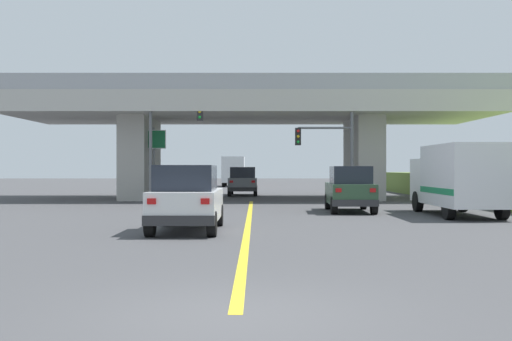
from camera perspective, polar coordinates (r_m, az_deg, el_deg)
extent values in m
plane|color=#424244|center=(39.36, -0.62, -2.61)|extent=(160.00, 160.00, 0.00)
cube|color=#B7B5AD|center=(39.49, -0.62, 5.67)|extent=(29.33, 10.46, 1.21)
cube|color=#A8A69F|center=(40.00, -10.83, 1.08)|extent=(1.62, 6.27, 5.09)
cube|color=#A8A69F|center=(39.90, 9.61, 1.08)|extent=(1.62, 6.27, 5.09)
cube|color=#9EA0A5|center=(34.57, -0.68, 8.22)|extent=(29.33, 0.20, 0.90)
cube|color=#9EA0A5|center=(44.65, -0.58, 6.40)|extent=(29.33, 0.20, 0.90)
cube|color=yellow|center=(22.23, -0.93, -4.76)|extent=(0.20, 28.09, 0.01)
cube|color=silver|center=(19.15, -6.56, -3.14)|extent=(1.94, 4.39, 0.90)
cube|color=#1E232D|center=(18.79, -6.67, -0.67)|extent=(1.71, 2.42, 0.76)
cube|color=#2D2D30|center=(17.05, -7.36, -4.60)|extent=(1.98, 0.20, 0.28)
cube|color=red|center=(17.05, -9.82, -2.81)|extent=(0.24, 0.06, 0.16)
cube|color=red|center=(16.86, -4.94, -2.84)|extent=(0.24, 0.06, 0.16)
cylinder|color=black|center=(20.92, -8.43, -4.10)|extent=(0.26, 0.72, 0.72)
cylinder|color=black|center=(20.74, -3.66, -4.13)|extent=(0.26, 0.72, 0.72)
cylinder|color=black|center=(17.68, -9.96, -4.88)|extent=(0.26, 0.72, 0.72)
cylinder|color=black|center=(17.47, -4.31, -4.94)|extent=(0.26, 0.72, 0.72)
cube|color=#2D4C33|center=(27.85, 8.38, -2.10)|extent=(2.03, 4.48, 0.90)
cube|color=#1E232D|center=(27.50, 8.46, -0.40)|extent=(1.73, 2.49, 0.76)
cube|color=#2D2D30|center=(25.73, 8.91, -2.98)|extent=(1.91, 0.27, 0.28)
cube|color=red|center=(25.56, 7.38, -1.81)|extent=(0.24, 0.07, 0.16)
cube|color=red|center=(25.73, 10.48, -1.80)|extent=(0.24, 0.07, 0.16)
cylinder|color=black|center=(29.44, 6.41, -2.85)|extent=(0.29, 0.73, 0.72)
cylinder|color=black|center=(29.62, 9.62, -2.84)|extent=(0.29, 0.73, 0.72)
cylinder|color=black|center=(26.15, 6.97, -3.24)|extent=(0.29, 0.73, 0.72)
cylinder|color=black|center=(26.34, 10.58, -3.21)|extent=(0.29, 0.73, 0.72)
cube|color=silver|center=(28.79, 16.36, -0.86)|extent=(2.20, 2.00, 1.90)
cube|color=silver|center=(25.66, 18.46, -0.41)|extent=(2.31, 4.56, 2.41)
cube|color=#197F4C|center=(25.67, 18.46, -1.76)|extent=(2.33, 4.47, 0.24)
cylinder|color=black|center=(28.55, 14.44, -2.77)|extent=(0.30, 0.90, 0.90)
cylinder|color=black|center=(29.12, 18.25, -2.72)|extent=(0.30, 0.90, 0.90)
cylinder|color=black|center=(24.31, 17.08, -3.29)|extent=(0.30, 0.90, 0.90)
cylinder|color=black|center=(24.97, 21.47, -3.20)|extent=(0.30, 0.90, 0.90)
cube|color=slate|center=(44.37, -1.43, -1.25)|extent=(1.98, 4.64, 0.90)
cube|color=#1E232D|center=(44.01, -1.44, -0.18)|extent=(1.74, 2.55, 0.76)
cube|color=#2D2D30|center=(42.11, -1.50, -1.75)|extent=(2.02, 0.20, 0.28)
cube|color=red|center=(42.05, -2.51, -1.03)|extent=(0.24, 0.06, 0.16)
cube|color=red|center=(42.02, -0.49, -1.03)|extent=(0.24, 0.06, 0.16)
cylinder|color=black|center=(46.18, -2.49, -1.75)|extent=(0.26, 0.72, 0.72)
cylinder|color=black|center=(46.15, -0.28, -1.75)|extent=(0.26, 0.72, 0.72)
cylinder|color=black|center=(42.65, -2.68, -1.91)|extent=(0.26, 0.72, 0.72)
cylinder|color=black|center=(42.61, -0.29, -1.91)|extent=(0.26, 0.72, 0.72)
cylinder|color=#56595E|center=(34.66, 8.59, 1.19)|extent=(0.18, 0.18, 5.05)
cylinder|color=#56595E|center=(34.54, 6.14, 3.92)|extent=(2.99, 0.12, 0.12)
cube|color=black|center=(34.37, 3.66, 3.13)|extent=(0.32, 0.26, 0.96)
sphere|color=red|center=(34.24, 3.68, 3.65)|extent=(0.16, 0.16, 0.16)
sphere|color=gold|center=(34.22, 3.68, 3.15)|extent=(0.16, 0.16, 0.16)
sphere|color=green|center=(34.21, 3.68, 2.64)|extent=(0.16, 0.16, 0.16)
cylinder|color=#56595E|center=(34.85, -9.91, 2.03)|extent=(0.18, 0.18, 6.08)
cylinder|color=#56595E|center=(34.82, -7.67, 6.15)|extent=(2.74, 0.12, 0.12)
cube|color=#232326|center=(34.62, -5.41, 5.39)|extent=(0.32, 0.26, 0.96)
sphere|color=red|center=(34.50, -5.43, 5.90)|extent=(0.16, 0.16, 0.16)
sphere|color=gold|center=(34.47, -5.43, 5.41)|extent=(0.16, 0.16, 0.16)
sphere|color=green|center=(34.44, -5.43, 4.91)|extent=(0.16, 0.16, 0.16)
cylinder|color=slate|center=(38.18, -9.59, 0.62)|extent=(0.14, 0.14, 4.42)
cube|color=#146638|center=(38.16, -9.61, 2.85)|extent=(1.38, 0.08, 1.05)
cube|color=white|center=(38.15, -9.61, 2.85)|extent=(1.46, 0.04, 1.13)
cube|color=red|center=(68.59, -2.22, -0.25)|extent=(2.20, 2.00, 1.90)
cube|color=silver|center=(65.35, -2.32, 0.08)|extent=(2.31, 4.49, 2.70)
cube|color=#197F4C|center=(65.35, -2.32, -0.51)|extent=(2.33, 4.40, 0.24)
cylinder|color=black|center=(68.65, -3.05, -1.04)|extent=(0.30, 0.90, 0.90)
cylinder|color=black|center=(68.58, -1.38, -1.04)|extent=(0.30, 0.90, 0.90)
cylinder|color=black|center=(64.29, -3.25, -1.12)|extent=(0.30, 0.90, 0.90)
cylinder|color=black|center=(64.22, -1.46, -1.13)|extent=(0.30, 0.90, 0.90)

